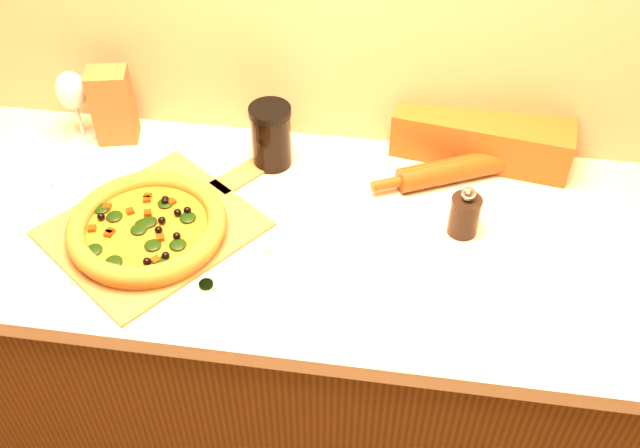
{
  "coord_description": "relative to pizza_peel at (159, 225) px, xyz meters",
  "views": [
    {
      "loc": [
        0.24,
        0.35,
        1.96
      ],
      "look_at": [
        0.09,
        1.38,
        0.96
      ],
      "focal_mm": 40.0,
      "sensor_mm": 36.0,
      "label": 1
    }
  ],
  "objects": [
    {
      "name": "bread_bag",
      "position": [
        0.68,
        0.35,
        0.05
      ],
      "size": [
        0.42,
        0.19,
        0.11
      ],
      "primitive_type": "cube",
      "rotation": [
        0.0,
        0.0,
        -0.15
      ],
      "color": "brown",
      "rests_on": "countertop"
    },
    {
      "name": "dark_jar",
      "position": [
        0.2,
        0.25,
        0.07
      ],
      "size": [
        0.1,
        0.1,
        0.15
      ],
      "color": "black",
      "rests_on": "countertop"
    },
    {
      "name": "pizza",
      "position": [
        -0.01,
        -0.03,
        0.03
      ],
      "size": [
        0.33,
        0.33,
        0.05
      ],
      "color": "gold",
      "rests_on": "pizza_peel"
    },
    {
      "name": "paper_bag",
      "position": [
        -0.19,
        0.29,
        0.09
      ],
      "size": [
        0.11,
        0.09,
        0.18
      ],
      "primitive_type": "cube",
      "rotation": [
        0.0,
        0.0,
        0.23
      ],
      "color": "brown",
      "rests_on": "countertop"
    },
    {
      "name": "countertop",
      "position": [
        0.26,
        0.05,
        -0.02
      ],
      "size": [
        2.84,
        0.68,
        0.04
      ],
      "primitive_type": "cube",
      "color": "beige",
      "rests_on": "cabinet"
    },
    {
      "name": "cabinet",
      "position": [
        0.26,
        0.05,
        -0.47
      ],
      "size": [
        2.8,
        0.65,
        0.86
      ],
      "primitive_type": "cube",
      "color": "#4B2D10",
      "rests_on": "ground"
    },
    {
      "name": "wine_glass",
      "position": [
        -0.28,
        0.28,
        0.12
      ],
      "size": [
        0.07,
        0.07,
        0.18
      ],
      "color": "silver",
      "rests_on": "countertop"
    },
    {
      "name": "pepper_grinder",
      "position": [
        0.64,
        0.08,
        0.05
      ],
      "size": [
        0.06,
        0.06,
        0.12
      ],
      "color": "black",
      "rests_on": "countertop"
    },
    {
      "name": "rolling_pin",
      "position": [
        0.63,
        0.25,
        0.02
      ],
      "size": [
        0.39,
        0.2,
        0.06
      ],
      "rotation": [
        0.0,
        0.0,
        0.44
      ],
      "color": "#5A2D0F",
      "rests_on": "countertop"
    },
    {
      "name": "bottle_cap",
      "position": [
        0.14,
        -0.15,
        -0.0
      ],
      "size": [
        0.04,
        0.04,
        0.01
      ],
      "primitive_type": "cylinder",
      "rotation": [
        0.0,
        0.0,
        0.35
      ],
      "color": "black",
      "rests_on": "countertop"
    },
    {
      "name": "pizza_peel",
      "position": [
        0.0,
        0.0,
        0.0
      ],
      "size": [
        0.51,
        0.54,
        0.01
      ],
      "rotation": [
        0.0,
        0.0,
        -0.64
      ],
      "color": "brown",
      "rests_on": "countertop"
    }
  ]
}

